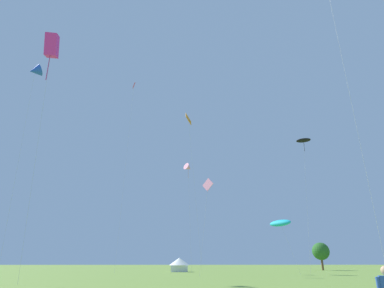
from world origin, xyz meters
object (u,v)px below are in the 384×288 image
(kite_blue_delta, at_px, (35,71))
(kite_red_diamond, at_px, (133,93))
(kite_cyan_parafoil, at_px, (280,223))
(festival_tent_right, at_px, (179,264))
(kite_magenta_box, at_px, (52,46))
(tree_distant_left, at_px, (321,251))
(kite_pink_diamond, at_px, (208,186))
(kite_black_parafoil, at_px, (303,141))
(kite_orange_diamond, at_px, (189,120))
(kite_pink_delta, at_px, (188,168))

(kite_blue_delta, relative_size, kite_red_diamond, 0.80)
(kite_cyan_parafoil, relative_size, festival_tent_right, 2.15)
(kite_magenta_box, relative_size, tree_distant_left, 4.42)
(kite_pink_diamond, bearing_deg, kite_black_parafoil, 8.43)
(kite_orange_diamond, relative_size, kite_blue_delta, 0.95)
(kite_blue_delta, bearing_deg, kite_cyan_parafoil, 13.13)
(kite_orange_diamond, xyz_separation_m, kite_pink_delta, (0.06, 3.38, -8.31))
(kite_cyan_parafoil, xyz_separation_m, kite_pink_diamond, (-11.84, -4.99, 4.83))
(kite_blue_delta, xyz_separation_m, kite_red_diamond, (12.14, 17.03, 5.73))
(kite_magenta_box, relative_size, festival_tent_right, 6.68)
(festival_tent_right, height_order, tree_distant_left, tree_distant_left)
(kite_pink_diamond, bearing_deg, kite_orange_diamond, 105.93)
(kite_cyan_parafoil, bearing_deg, kite_blue_delta, -166.87)
(kite_orange_diamond, relative_size, festival_tent_right, 7.41)
(kite_cyan_parafoil, relative_size, kite_red_diamond, 0.22)
(kite_magenta_box, distance_m, kite_red_diamond, 31.67)
(kite_red_diamond, bearing_deg, kite_magenta_box, -98.60)
(kite_pink_delta, height_order, tree_distant_left, kite_pink_delta)
(kite_black_parafoil, relative_size, kite_pink_diamond, 1.55)
(kite_orange_diamond, bearing_deg, kite_cyan_parafoil, -16.25)
(festival_tent_right, xyz_separation_m, tree_distant_left, (31.38, 9.85, 2.55))
(kite_pink_diamond, height_order, tree_distant_left, kite_pink_diamond)
(kite_black_parafoil, bearing_deg, festival_tent_right, 142.36)
(kite_cyan_parafoil, bearing_deg, kite_black_parafoil, -30.98)
(kite_orange_diamond, bearing_deg, kite_blue_delta, -150.94)
(kite_blue_delta, relative_size, kite_pink_diamond, 2.22)
(kite_orange_diamond, bearing_deg, kite_pink_delta, 88.90)
(kite_blue_delta, xyz_separation_m, tree_distant_left, (53.51, 31.68, -24.94))
(kite_orange_diamond, relative_size, kite_red_diamond, 0.76)
(kite_blue_delta, distance_m, kite_pink_diamond, 31.16)
(tree_distant_left, bearing_deg, kite_magenta_box, -136.02)
(kite_black_parafoil, distance_m, kite_cyan_parafoil, 13.96)
(kite_pink_delta, relative_size, festival_tent_right, 5.06)
(kite_pink_diamond, height_order, festival_tent_right, kite_pink_diamond)
(kite_orange_diamond, height_order, tree_distant_left, kite_orange_diamond)
(kite_orange_diamond, distance_m, tree_distant_left, 42.10)
(kite_magenta_box, relative_size, kite_pink_diamond, 1.90)
(festival_tent_right, bearing_deg, kite_blue_delta, -135.39)
(kite_black_parafoil, height_order, kite_red_diamond, kite_red_diamond)
(kite_magenta_box, relative_size, kite_cyan_parafoil, 3.10)
(kite_pink_diamond, bearing_deg, kite_blue_delta, -171.57)
(kite_blue_delta, distance_m, kite_cyan_parafoil, 44.46)
(kite_black_parafoil, height_order, kite_magenta_box, kite_magenta_box)
(kite_orange_diamond, distance_m, kite_cyan_parafoil, 24.52)
(kite_blue_delta, height_order, kite_pink_diamond, kite_blue_delta)
(tree_distant_left, bearing_deg, kite_blue_delta, -149.37)
(kite_magenta_box, height_order, tree_distant_left, kite_magenta_box)
(kite_black_parafoil, xyz_separation_m, kite_pink_delta, (-18.71, 10.18, -1.97))
(kite_orange_diamond, height_order, kite_blue_delta, kite_blue_delta)
(kite_cyan_parafoil, bearing_deg, kite_red_diamond, 162.46)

